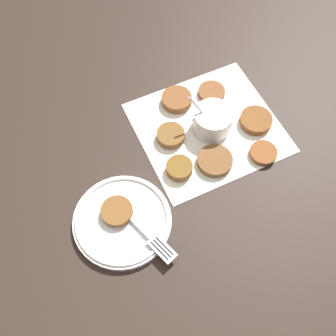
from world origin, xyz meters
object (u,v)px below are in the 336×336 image
Objects in this scene: serving_plate at (122,221)px; fork at (151,237)px; sauce_bowl at (212,121)px; fritter_on_plate at (117,211)px.

serving_plate is 1.35× the size of fork.
sauce_bowl is 0.66× the size of fork.
sauce_bowl is at bearing -147.45° from fritter_on_plate.
sauce_bowl is at bearing -144.13° from serving_plate.
fritter_on_plate is (0.27, 0.17, -0.00)m from sauce_bowl.
serving_plate is 3.11× the size of fritter_on_plate.
sauce_bowl is at bearing -130.62° from fork.
fritter_on_plate is at bearing -51.86° from fork.
sauce_bowl is 0.31m from fritter_on_plate.
serving_plate is at bearing 35.87° from sauce_bowl.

